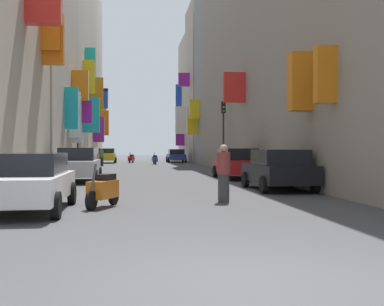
{
  "coord_description": "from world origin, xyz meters",
  "views": [
    {
      "loc": [
        -1.29,
        -5.53,
        1.53
      ],
      "look_at": [
        1.94,
        20.44,
        1.26
      ],
      "focal_mm": 46.14,
      "sensor_mm": 36.0,
      "label": 1
    }
  ],
  "objects_px": {
    "pedestrian_near_left": "(224,173)",
    "traffic_light_far_corner": "(223,124)",
    "parked_car_white": "(27,181)",
    "parked_car_yellow": "(107,155)",
    "scooter_red": "(131,158)",
    "scooter_blue": "(155,159)",
    "parked_car_black": "(278,169)",
    "traffic_light_near_corner": "(78,129)",
    "parked_car_blue": "(176,155)",
    "parked_car_red": "(237,163)",
    "pedestrian_crossing": "(101,157)",
    "scooter_orange": "(103,189)",
    "parked_car_silver": "(78,164)"
  },
  "relations": [
    {
      "from": "parked_car_yellow",
      "to": "scooter_orange",
      "type": "relative_size",
      "value": 2.64
    },
    {
      "from": "parked_car_white",
      "to": "parked_car_blue",
      "type": "xyz_separation_m",
      "value": [
        7.26,
        40.1,
        -0.0
      ]
    },
    {
      "from": "parked_car_red",
      "to": "scooter_blue",
      "type": "height_order",
      "value": "parked_car_red"
    },
    {
      "from": "parked_car_blue",
      "to": "scooter_red",
      "type": "distance_m",
      "value": 4.98
    },
    {
      "from": "pedestrian_crossing",
      "to": "scooter_blue",
      "type": "bearing_deg",
      "value": 42.33
    },
    {
      "from": "scooter_orange",
      "to": "traffic_light_far_corner",
      "type": "height_order",
      "value": "traffic_light_far_corner"
    },
    {
      "from": "parked_car_silver",
      "to": "scooter_red",
      "type": "relative_size",
      "value": 2.26
    },
    {
      "from": "parked_car_black",
      "to": "pedestrian_near_left",
      "type": "xyz_separation_m",
      "value": [
        -2.7,
        -3.62,
        0.04
      ]
    },
    {
      "from": "pedestrian_near_left",
      "to": "traffic_light_far_corner",
      "type": "height_order",
      "value": "traffic_light_far_corner"
    },
    {
      "from": "scooter_orange",
      "to": "traffic_light_far_corner",
      "type": "relative_size",
      "value": 0.37
    },
    {
      "from": "parked_car_white",
      "to": "traffic_light_near_corner",
      "type": "relative_size",
      "value": 1.07
    },
    {
      "from": "scooter_red",
      "to": "parked_car_white",
      "type": "bearing_deg",
      "value": -93.72
    },
    {
      "from": "parked_car_white",
      "to": "scooter_blue",
      "type": "relative_size",
      "value": 2.32
    },
    {
      "from": "parked_car_silver",
      "to": "pedestrian_near_left",
      "type": "relative_size",
      "value": 2.67
    },
    {
      "from": "parked_car_red",
      "to": "scooter_blue",
      "type": "relative_size",
      "value": 2.41
    },
    {
      "from": "scooter_red",
      "to": "traffic_light_near_corner",
      "type": "xyz_separation_m",
      "value": [
        -3.38,
        -19.08,
        2.29
      ]
    },
    {
      "from": "parked_car_silver",
      "to": "parked_car_yellow",
      "type": "xyz_separation_m",
      "value": [
        -0.06,
        28.08,
        -0.02
      ]
    },
    {
      "from": "parked_car_blue",
      "to": "traffic_light_near_corner",
      "type": "xyz_separation_m",
      "value": [
        -8.12,
        -20.56,
        2.01
      ]
    },
    {
      "from": "parked_car_red",
      "to": "pedestrian_near_left",
      "type": "bearing_deg",
      "value": -104.38
    },
    {
      "from": "parked_car_red",
      "to": "parked_car_silver",
      "type": "bearing_deg",
      "value": -171.27
    },
    {
      "from": "parked_car_red",
      "to": "parked_car_blue",
      "type": "height_order",
      "value": "parked_car_red"
    },
    {
      "from": "pedestrian_crossing",
      "to": "traffic_light_far_corner",
      "type": "height_order",
      "value": "traffic_light_far_corner"
    },
    {
      "from": "pedestrian_near_left",
      "to": "scooter_orange",
      "type": "bearing_deg",
      "value": -165.23
    },
    {
      "from": "parked_car_red",
      "to": "traffic_light_near_corner",
      "type": "relative_size",
      "value": 1.12
    },
    {
      "from": "parked_car_blue",
      "to": "scooter_blue",
      "type": "bearing_deg",
      "value": -113.26
    },
    {
      "from": "parked_car_red",
      "to": "parked_car_white",
      "type": "bearing_deg",
      "value": -123.33
    },
    {
      "from": "parked_car_white",
      "to": "scooter_red",
      "type": "bearing_deg",
      "value": 86.28
    },
    {
      "from": "pedestrian_near_left",
      "to": "traffic_light_near_corner",
      "type": "height_order",
      "value": "traffic_light_near_corner"
    },
    {
      "from": "parked_car_blue",
      "to": "traffic_light_far_corner",
      "type": "bearing_deg",
      "value": -87.13
    },
    {
      "from": "parked_car_yellow",
      "to": "scooter_blue",
      "type": "xyz_separation_m",
      "value": [
        4.67,
        -4.5,
        -0.32
      ]
    },
    {
      "from": "parked_car_blue",
      "to": "scooter_red",
      "type": "bearing_deg",
      "value": -162.7
    },
    {
      "from": "parked_car_yellow",
      "to": "traffic_light_far_corner",
      "type": "distance_m",
      "value": 21.73
    },
    {
      "from": "parked_car_black",
      "to": "traffic_light_near_corner",
      "type": "bearing_deg",
      "value": 120.79
    },
    {
      "from": "parked_car_white",
      "to": "traffic_light_far_corner",
      "type": "xyz_separation_m",
      "value": [
        8.33,
        18.69,
        2.31
      ]
    },
    {
      "from": "scooter_blue",
      "to": "pedestrian_crossing",
      "type": "height_order",
      "value": "pedestrian_crossing"
    },
    {
      "from": "parked_car_yellow",
      "to": "traffic_light_far_corner",
      "type": "height_order",
      "value": "traffic_light_far_corner"
    },
    {
      "from": "parked_car_red",
      "to": "traffic_light_near_corner",
      "type": "bearing_deg",
      "value": 137.74
    },
    {
      "from": "parked_car_white",
      "to": "traffic_light_far_corner",
      "type": "height_order",
      "value": "traffic_light_far_corner"
    },
    {
      "from": "pedestrian_crossing",
      "to": "traffic_light_far_corner",
      "type": "relative_size",
      "value": 0.34
    },
    {
      "from": "parked_car_blue",
      "to": "traffic_light_near_corner",
      "type": "distance_m",
      "value": 22.2
    },
    {
      "from": "parked_car_blue",
      "to": "scooter_orange",
      "type": "height_order",
      "value": "parked_car_blue"
    },
    {
      "from": "scooter_orange",
      "to": "pedestrian_crossing",
      "type": "height_order",
      "value": "pedestrian_crossing"
    },
    {
      "from": "parked_car_black",
      "to": "scooter_blue",
      "type": "xyz_separation_m",
      "value": [
        -3.07,
        29.11,
        -0.31
      ]
    },
    {
      "from": "parked_car_silver",
      "to": "parked_car_blue",
      "type": "bearing_deg",
      "value": 76.36
    },
    {
      "from": "traffic_light_far_corner",
      "to": "pedestrian_near_left",
      "type": "bearing_deg",
      "value": -100.7
    },
    {
      "from": "parked_car_yellow",
      "to": "parked_car_blue",
      "type": "height_order",
      "value": "parked_car_yellow"
    },
    {
      "from": "parked_car_silver",
      "to": "traffic_light_far_corner",
      "type": "bearing_deg",
      "value": 44.59
    },
    {
      "from": "pedestrian_crossing",
      "to": "traffic_light_near_corner",
      "type": "xyz_separation_m",
      "value": [
        -0.87,
        -10.33,
        1.99
      ]
    },
    {
      "from": "parked_car_yellow",
      "to": "scooter_red",
      "type": "xyz_separation_m",
      "value": [
        2.48,
        -0.03,
        -0.32
      ]
    },
    {
      "from": "parked_car_blue",
      "to": "scooter_blue",
      "type": "height_order",
      "value": "parked_car_blue"
    }
  ]
}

